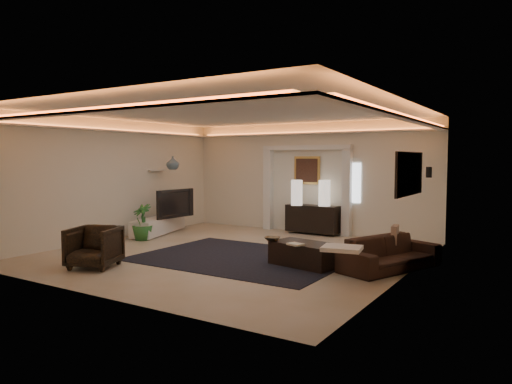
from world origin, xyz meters
The scene contains 33 objects.
floor centered at (0.00, 0.00, 0.00)m, with size 7.00×7.00×0.00m, color #9D8660.
ceiling centered at (0.00, 0.00, 2.90)m, with size 7.00×7.00×0.00m, color white.
wall_back centered at (0.00, 3.50, 1.45)m, with size 7.00×7.00×0.00m, color silver.
wall_front centered at (0.00, -3.50, 1.45)m, with size 7.00×7.00×0.00m, color silver.
wall_left centered at (-3.50, 0.00, 1.45)m, with size 7.00×7.00×0.00m, color silver.
wall_right centered at (3.50, 0.00, 1.45)m, with size 7.00×7.00×0.00m, color silver.
cove_soffit centered at (0.00, 0.00, 2.62)m, with size 7.00×7.00×0.04m, color silver.
daylight_slit centered at (1.35, 3.48, 1.35)m, with size 0.25×0.03×1.00m, color white.
area_rug centered at (0.40, -0.20, 0.01)m, with size 4.00×3.00×0.01m, color black.
pilaster_left centered at (-1.15, 3.40, 1.10)m, with size 0.22×0.20×2.20m, color silver.
pilaster_right centered at (1.15, 3.40, 1.10)m, with size 0.22×0.20×2.20m, color silver.
alcove_header centered at (0.00, 3.40, 2.25)m, with size 2.52×0.20×0.12m, color silver.
painting_frame centered at (0.00, 3.47, 1.65)m, with size 0.74×0.04×0.74m, color tan.
painting_canvas centered at (0.00, 3.44, 1.65)m, with size 0.62×0.02×0.62m, color #4C2D1E.
art_panel_frame centered at (3.47, 0.30, 1.70)m, with size 0.04×1.64×0.74m, color black.
art_panel_gold centered at (3.44, 0.30, 1.70)m, with size 0.02×1.50×0.62m, color tan.
wall_sconce centered at (3.38, 2.20, 1.68)m, with size 0.12×0.12×0.22m, color black.
wall_niche centered at (-3.44, 1.40, 1.65)m, with size 0.10×0.55×0.04m, color silver.
console centered at (0.27, 3.25, 0.40)m, with size 1.40×0.44×0.70m, color #2F1E17.
lamp_left centered at (-0.08, 3.03, 1.09)m, with size 0.30×0.30×0.66m, color beige.
lamp_right centered at (0.60, 3.25, 1.09)m, with size 0.30×0.30×0.66m, color beige.
media_ledge centered at (-3.15, 1.16, 0.23)m, with size 0.54×2.14×0.40m, color silver.
tv centered at (-2.88, 1.38, 0.82)m, with size 0.17×1.28×0.74m, color black.
figurine centered at (-3.08, 2.23, 0.64)m, with size 0.13×0.13×0.35m, color #48321A.
ginger_jar centered at (-2.97, 1.52, 1.85)m, with size 0.34×0.34×0.35m, color #486778.
plant centered at (-2.79, 0.22, 0.44)m, with size 0.49×0.49×0.87m, color #2A6929.
sofa centered at (3.15, 0.35, 0.29)m, with size 0.77×1.98×0.58m, color black.
throw_blanket centered at (2.77, -0.95, 0.55)m, with size 0.60×0.49×0.07m, color beige.
throw_pillow centered at (3.09, 0.84, 0.55)m, with size 0.10×0.34×0.34m, color #9F7B63.
coffee_table centered at (1.75, -0.20, 0.20)m, with size 1.21×0.66×0.45m, color black.
bowl centered at (1.15, -0.34, 0.45)m, with size 0.29×0.29×0.07m, color #4A3924.
magazine centered at (1.73, -0.52, 0.42)m, with size 0.28×0.20×0.03m, color beige.
armchair centered at (-1.40, -2.32, 0.37)m, with size 0.79×0.82×0.74m, color #2B231E.
Camera 1 is at (5.54, -7.92, 1.95)m, focal length 33.31 mm.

